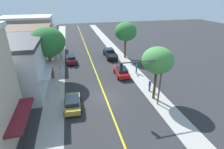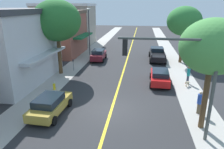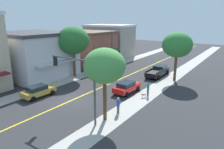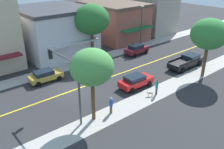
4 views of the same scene
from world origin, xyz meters
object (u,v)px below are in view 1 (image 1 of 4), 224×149
street_tree_left_far (158,61)px  gold_sedan_left_curb (73,103)px  street_tree_left_near (48,42)px  street_tree_right_corner (126,32)px  parking_meter (60,69)px  traffic_light_mast (148,74)px  fire_hydrant (60,89)px  pedestrian_teal_shirt (136,68)px  street_lamp (59,39)px  maroon_sedan_left_curb (71,59)px  black_pickup_truck (110,53)px  pedestrian_blue_shirt (150,85)px  red_sedan_right_curb (122,72)px  small_dog (137,73)px

street_tree_left_far → gold_sedan_left_curb: bearing=178.9°
street_tree_left_near → street_tree_right_corner: 16.52m
parking_meter → traffic_light_mast: (10.59, -12.29, 3.39)m
gold_sedan_left_curb → fire_hydrant: bearing=22.5°
pedestrian_teal_shirt → street_lamp: bearing=96.9°
street_tree_left_near → pedestrian_teal_shirt: size_ratio=4.58×
maroon_sedan_left_curb → parking_meter: bearing=157.4°
street_lamp → pedestrian_teal_shirt: 17.48m
street_tree_right_corner → pedestrian_teal_shirt: 9.83m
black_pickup_truck → gold_sedan_left_curb: bearing=153.6°
pedestrian_blue_shirt → pedestrian_teal_shirt: bearing=-9.8°
street_tree_right_corner → red_sedan_right_curb: size_ratio=1.73×
street_tree_left_far → small_dog: bearing=86.1°
street_tree_right_corner → street_lamp: bearing=170.1°
street_tree_right_corner → pedestrian_teal_shirt: (-0.62, -8.64, -4.66)m
street_tree_left_near → pedestrian_teal_shirt: (14.23, -1.40, -5.08)m
street_tree_left_far → pedestrian_blue_shirt: street_tree_left_far is taller
fire_hydrant → gold_sedan_left_curb: (1.67, -4.55, 0.37)m
street_lamp → pedestrian_blue_shirt: (12.70, -17.40, -3.49)m
red_sedan_right_curb → street_lamp: bearing=43.6°
street_tree_right_corner → traffic_light_mast: (-3.10, -18.32, -1.32)m
street_tree_right_corner → pedestrian_blue_shirt: (-1.04, -15.01, -4.72)m
street_tree_left_near → pedestrian_teal_shirt: street_tree_left_near is taller
street_tree_left_far → parking_meter: bearing=138.6°
pedestrian_blue_shirt → small_dog: bearing=-8.3°
black_pickup_truck → maroon_sedan_left_curb: bearing=100.7°
fire_hydrant → street_tree_left_near: bearing=104.5°
street_lamp → street_tree_right_corner: bearing=-9.9°
maroon_sedan_left_curb → black_pickup_truck: black_pickup_truck is taller
traffic_light_mast → red_sedan_right_curb: 9.88m
street_lamp → fire_hydrant: bearing=-89.4°
gold_sedan_left_curb → pedestrian_blue_shirt: (10.87, 1.72, 0.15)m
street_tree_left_far → gold_sedan_left_curb: (-10.58, 0.20, -4.60)m
fire_hydrant → pedestrian_teal_shirt: pedestrian_teal_shirt is taller
street_tree_right_corner → pedestrian_blue_shirt: bearing=-94.0°
fire_hydrant → pedestrian_blue_shirt: pedestrian_blue_shirt is taller
traffic_light_mast → street_tree_right_corner: bearing=-99.6°
black_pickup_truck → street_lamp: bearing=82.1°
red_sedan_right_curb → small_dog: bearing=-96.3°
parking_meter → traffic_light_mast: size_ratio=0.22×
street_tree_left_near → fire_hydrant: 7.63m
parking_meter → pedestrian_teal_shirt: (13.07, -2.60, 0.05)m
red_sedan_right_curb → maroon_sedan_left_curb: bearing=46.0°
fire_hydrant → pedestrian_teal_shirt: 13.45m
street_tree_left_far → pedestrian_blue_shirt: 4.85m
fire_hydrant → red_sedan_right_curb: red_sedan_right_curb is taller
red_sedan_right_curb → maroon_sedan_left_curb: (-8.17, 8.43, 0.06)m
maroon_sedan_left_curb → street_tree_right_corner: bearing=-88.5°
street_tree_right_corner → fire_hydrant: bearing=-138.1°
gold_sedan_left_curb → pedestrian_teal_shirt: 13.89m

